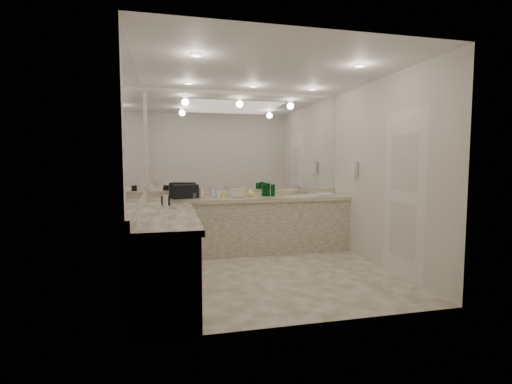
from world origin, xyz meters
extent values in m
plane|color=beige|center=(0.00, 0.00, 0.00)|extent=(3.20, 3.20, 0.00)
plane|color=white|center=(0.00, 0.00, 2.60)|extent=(3.20, 3.20, 0.00)
cube|color=silver|center=(0.00, 1.50, 1.30)|extent=(3.20, 0.02, 2.60)
cube|color=silver|center=(-1.60, 0.00, 1.30)|extent=(0.02, 3.00, 2.60)
cube|color=silver|center=(1.60, 0.00, 1.30)|extent=(0.02, 3.00, 2.60)
cube|color=beige|center=(0.00, 1.20, 0.42)|extent=(3.20, 0.60, 0.84)
cube|color=#EFE3CA|center=(0.00, 1.19, 0.87)|extent=(3.20, 0.64, 0.06)
cube|color=beige|center=(-1.30, -0.30, 0.42)|extent=(0.60, 2.40, 0.84)
cube|color=#EFE3CA|center=(-1.29, -0.30, 0.87)|extent=(0.64, 2.42, 0.06)
cube|color=#EFE3CA|center=(0.00, 1.48, 0.95)|extent=(3.20, 0.04, 0.10)
cube|color=#EFE3CA|center=(-1.58, 0.00, 0.95)|extent=(0.04, 3.00, 0.10)
cube|color=white|center=(0.00, 1.49, 1.77)|extent=(3.12, 0.01, 1.55)
cube|color=white|center=(-1.59, 0.00, 1.77)|extent=(0.01, 2.92, 1.55)
cylinder|color=white|center=(0.95, 1.20, 0.90)|extent=(0.44, 0.44, 0.03)
cube|color=silver|center=(0.95, 1.41, 0.97)|extent=(0.24, 0.16, 0.14)
cube|color=white|center=(1.56, 0.70, 1.35)|extent=(0.06, 0.10, 0.24)
cube|color=white|center=(1.59, -0.50, 1.05)|extent=(0.02, 0.82, 2.10)
cube|color=black|center=(-1.03, 1.23, 1.01)|extent=(0.45, 0.36, 0.22)
cube|color=black|center=(-1.30, 0.39, 0.96)|extent=(0.12, 0.21, 0.11)
cube|color=beige|center=(-0.19, 1.19, 0.97)|extent=(0.25, 0.18, 0.13)
cube|color=white|center=(1.26, 1.11, 0.92)|extent=(0.27, 0.21, 0.04)
cylinder|color=white|center=(-1.30, 0.24, 0.97)|extent=(0.06, 0.06, 0.15)
imported|color=silver|center=(-0.77, 1.27, 1.00)|extent=(0.10, 0.10, 0.21)
imported|color=silver|center=(-0.51, 1.17, 0.98)|extent=(0.09, 0.09, 0.16)
imported|color=#FFF88C|center=(0.02, 1.25, 0.97)|extent=(0.14, 0.14, 0.15)
cylinder|color=#0A4E1D|center=(0.25, 1.27, 1.00)|extent=(0.07, 0.07, 0.19)
cylinder|color=#0A4E1D|center=(0.39, 1.22, 1.00)|extent=(0.07, 0.07, 0.19)
cylinder|color=#0A4E1D|center=(0.32, 1.28, 1.01)|extent=(0.07, 0.07, 0.21)
cylinder|color=silver|center=(-0.57, 1.33, 0.97)|extent=(0.06, 0.06, 0.14)
cylinder|color=silver|center=(-0.59, 1.30, 0.93)|extent=(0.06, 0.06, 0.07)
cylinder|color=#F2D84C|center=(-0.44, 1.18, 0.94)|extent=(0.06, 0.06, 0.09)
cylinder|color=#3F3F4C|center=(-0.88, 1.16, 0.94)|extent=(0.06, 0.06, 0.09)
cylinder|color=#E0B28C|center=(0.56, 1.23, 0.95)|extent=(0.04, 0.04, 0.10)
camera|label=1|loc=(-1.26, -4.54, 1.47)|focal=26.00mm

